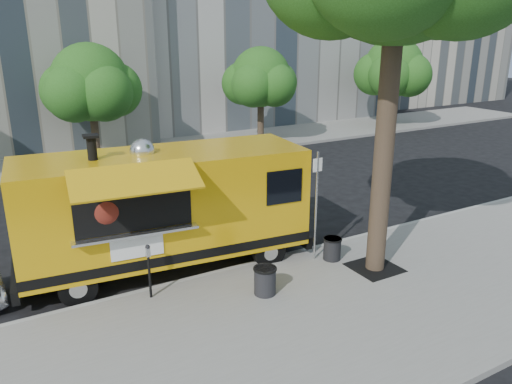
% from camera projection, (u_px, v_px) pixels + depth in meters
% --- Properties ---
extents(ground, '(120.00, 120.00, 0.00)m').
position_uv_depth(ground, '(238.00, 255.00, 14.25)').
color(ground, black).
rests_on(ground, ground).
extents(sidewalk, '(60.00, 6.00, 0.15)m').
position_uv_depth(sidewalk, '(323.00, 319.00, 10.92)').
color(sidewalk, gray).
rests_on(sidewalk, ground).
extents(curb, '(60.00, 0.14, 0.16)m').
position_uv_depth(curb, '(254.00, 265.00, 13.46)').
color(curb, '#999993').
rests_on(curb, ground).
extents(far_sidewalk, '(60.00, 5.00, 0.15)m').
position_uv_depth(far_sidewalk, '(114.00, 155.00, 25.38)').
color(far_sidewalk, gray).
rests_on(far_sidewalk, ground).
extents(building_right, '(16.00, 12.00, 16.00)m').
position_uv_depth(building_right, '(404.00, 10.00, 45.82)').
color(building_right, beige).
rests_on(building_right, ground).
extents(tree_well, '(1.20, 1.20, 0.02)m').
position_uv_depth(tree_well, '(374.00, 268.00, 13.12)').
color(tree_well, black).
rests_on(tree_well, sidewalk).
extents(far_tree_b, '(3.60, 3.60, 5.50)m').
position_uv_depth(far_tree_b, '(90.00, 83.00, 23.10)').
color(far_tree_b, '#33261C').
rests_on(far_tree_b, far_sidewalk).
extents(far_tree_c, '(3.24, 3.24, 5.21)m').
position_uv_depth(far_tree_c, '(261.00, 77.00, 27.14)').
color(far_tree_c, '#33261C').
rests_on(far_tree_c, far_sidewalk).
extents(far_tree_d, '(3.78, 3.78, 5.64)m').
position_uv_depth(far_tree_d, '(394.00, 68.00, 31.98)').
color(far_tree_d, '#33261C').
rests_on(far_tree_d, far_sidewalk).
extents(sign_post, '(0.28, 0.06, 3.00)m').
position_uv_depth(sign_post, '(316.00, 200.00, 13.14)').
color(sign_post, silver).
rests_on(sign_post, sidewalk).
extents(parking_meter, '(0.11, 0.11, 1.33)m').
position_uv_depth(parking_meter, '(149.00, 265.00, 11.42)').
color(parking_meter, black).
rests_on(parking_meter, sidewalk).
extents(food_truck, '(7.76, 3.88, 3.75)m').
position_uv_depth(food_truck, '(164.00, 207.00, 12.89)').
color(food_truck, '#DCA20B').
rests_on(food_truck, ground).
extents(trash_bin_left, '(0.51, 0.51, 0.62)m').
position_uv_depth(trash_bin_left, '(332.00, 248.00, 13.53)').
color(trash_bin_left, black).
rests_on(trash_bin_left, sidewalk).
extents(trash_bin_right, '(0.56, 0.56, 0.67)m').
position_uv_depth(trash_bin_right, '(265.00, 280.00, 11.72)').
color(trash_bin_right, black).
rests_on(trash_bin_right, sidewalk).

